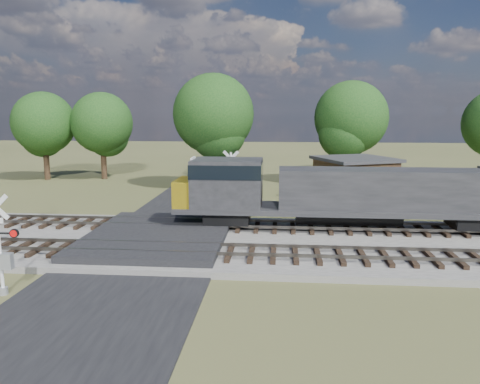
{
  "coord_description": "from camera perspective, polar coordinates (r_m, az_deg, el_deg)",
  "views": [
    {
      "loc": [
        6.24,
        -22.49,
        6.82
      ],
      "look_at": [
        4.13,
        2.0,
        2.51
      ],
      "focal_mm": 35.0,
      "sensor_mm": 36.0,
      "label": 1
    }
  ],
  "objects": [
    {
      "name": "track_near",
      "position": [
        21.7,
        -3.59,
        -7.26
      ],
      "size": [
        140.0,
        2.6,
        0.33
      ],
      "color": "black",
      "rests_on": "ballast_bed"
    },
    {
      "name": "crossing_panel",
      "position": [
        24.7,
        -9.94,
        -5.49
      ],
      "size": [
        7.0,
        9.0,
        0.62
      ],
      "primitive_type": "cube",
      "color": "#262628",
      "rests_on": "ground"
    },
    {
      "name": "road",
      "position": [
        24.31,
        -10.22,
        -6.42
      ],
      "size": [
        7.0,
        60.0,
        0.08
      ],
      "primitive_type": "cube",
      "color": "black",
      "rests_on": "ground"
    },
    {
      "name": "track_far",
      "position": [
        26.47,
        -1.99,
        -4.08
      ],
      "size": [
        140.0,
        2.6,
        0.33
      ],
      "color": "black",
      "rests_on": "ballast_bed"
    },
    {
      "name": "crossing_signal_far",
      "position": [
        30.62,
        -1.27,
        0.45
      ],
      "size": [
        1.71,
        0.41,
        4.26
      ],
      "rotation": [
        0.0,
        0.0,
        2.99
      ],
      "color": "silver",
      "rests_on": "ground"
    },
    {
      "name": "treeline",
      "position": [
        43.06,
        9.57,
        9.09
      ],
      "size": [
        83.33,
        11.19,
        11.45
      ],
      "color": "black",
      "rests_on": "ground"
    },
    {
      "name": "ballast_bed",
      "position": [
        24.23,
        13.74,
        -6.33
      ],
      "size": [
        140.0,
        10.0,
        0.3
      ],
      "primitive_type": "cube",
      "color": "gray",
      "rests_on": "ground"
    },
    {
      "name": "ground",
      "position": [
        24.32,
        -10.22,
        -6.51
      ],
      "size": [
        160.0,
        160.0,
        0.0
      ],
      "primitive_type": "plane",
      "color": "#4A4E29",
      "rests_on": "ground"
    },
    {
      "name": "crossing_signal_near",
      "position": [
        19.5,
        -27.02,
        -6.7
      ],
      "size": [
        1.55,
        0.34,
        3.84
      ],
      "rotation": [
        0.0,
        0.0,
        0.05
      ],
      "color": "silver",
      "rests_on": "ground"
    },
    {
      "name": "equipment_shed",
      "position": [
        35.5,
        13.8,
        1.4
      ],
      "size": [
        6.61,
        6.61,
        3.42
      ],
      "rotation": [
        0.0,
        0.0,
        0.42
      ],
      "color": "#4D2C21",
      "rests_on": "ground"
    }
  ]
}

